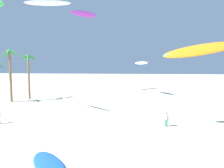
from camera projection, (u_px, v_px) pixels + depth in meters
palm_tree_1 at (29, 64)px, 43.64m from camera, size 3.84×3.62×8.99m
palm_tree_2 at (10, 60)px, 40.83m from camera, size 4.29×4.44×9.89m
flying_kite_0 at (201, 50)px, 23.51m from camera, size 8.23×5.10×10.06m
flying_kite_2 at (141, 63)px, 49.67m from camera, size 4.70×10.40×7.81m
flying_kite_3 at (84, 14)px, 53.77m from camera, size 6.13×12.82×20.01m
flying_kite_4 at (47, 3)px, 40.85m from camera, size 8.86×9.12×18.97m
grounded_kite_3 at (49, 165)px, 15.32m from camera, size 4.58×5.36×0.29m
person_near_right at (166, 119)px, 25.12m from camera, size 0.41×0.36×1.62m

